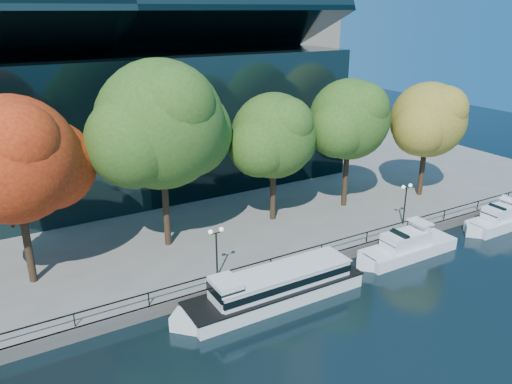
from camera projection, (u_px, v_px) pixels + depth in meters
ground at (293, 300)px, 37.28m from camera, size 160.00×160.00×0.00m
promenade at (141, 168)px, 66.63m from camera, size 90.00×67.08×1.00m
railing at (271, 259)px, 39.24m from camera, size 88.20×0.08×0.99m
convention_building at (114, 118)px, 58.25m from camera, size 50.00×24.57×21.43m
tour_boat at (272, 287)px, 36.65m from camera, size 15.32×3.42×2.91m
cruiser_near at (405, 247)px, 43.50m from camera, size 10.43×2.69×3.02m
cruiser_far at (500, 219)px, 49.23m from camera, size 9.03×2.50×2.95m
tree_1 at (16, 162)px, 34.73m from camera, size 11.32×9.28×14.14m
tree_2 at (163, 127)px, 40.29m from camera, size 13.14×10.78×15.95m
tree_3 at (275, 137)px, 46.41m from camera, size 9.99×8.19×12.37m
tree_4 at (351, 121)px, 49.56m from camera, size 10.03×8.23×13.15m
tree_5 at (429, 121)px, 52.81m from camera, size 9.94×8.15×12.39m
lamp_1 at (216, 241)px, 37.62m from camera, size 1.26×0.36×4.03m
lamp_2 at (406, 195)px, 46.95m from camera, size 1.26×0.36×4.03m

